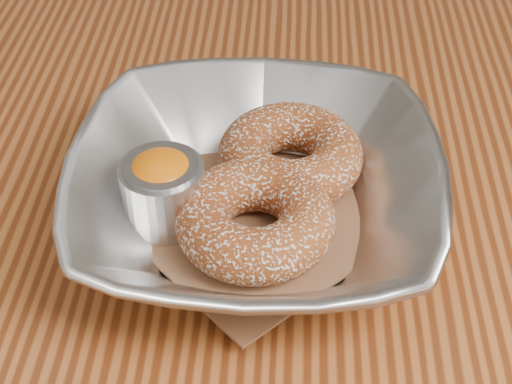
{
  "coord_description": "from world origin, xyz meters",
  "views": [
    {
      "loc": [
        0.05,
        -0.42,
        1.1
      ],
      "look_at": [
        0.03,
        -0.07,
        0.78
      ],
      "focal_mm": 55.0,
      "sensor_mm": 36.0,
      "label": 1
    }
  ],
  "objects_px": {
    "table": "(222,257)",
    "serving_bowl": "(256,194)",
    "donut_front": "(255,219)",
    "ramekin": "(163,189)",
    "donut_back": "(290,155)"
  },
  "relations": [
    {
      "from": "table",
      "to": "serving_bowl",
      "type": "distance_m",
      "value": 0.15
    },
    {
      "from": "donut_front",
      "to": "ramekin",
      "type": "height_order",
      "value": "ramekin"
    },
    {
      "from": "donut_back",
      "to": "serving_bowl",
      "type": "bearing_deg",
      "value": -116.18
    },
    {
      "from": "donut_front",
      "to": "ramekin",
      "type": "relative_size",
      "value": 1.86
    },
    {
      "from": "donut_back",
      "to": "ramekin",
      "type": "height_order",
      "value": "ramekin"
    },
    {
      "from": "donut_back",
      "to": "table",
      "type": "bearing_deg",
      "value": 154.37
    },
    {
      "from": "serving_bowl",
      "to": "ramekin",
      "type": "distance_m",
      "value": 0.06
    },
    {
      "from": "table",
      "to": "donut_back",
      "type": "xyz_separation_m",
      "value": [
        0.05,
        -0.02,
        0.13
      ]
    },
    {
      "from": "table",
      "to": "donut_back",
      "type": "bearing_deg",
      "value": -25.63
    },
    {
      "from": "donut_front",
      "to": "ramekin",
      "type": "bearing_deg",
      "value": 164.23
    },
    {
      "from": "donut_front",
      "to": "table",
      "type": "bearing_deg",
      "value": 109.54
    },
    {
      "from": "table",
      "to": "donut_front",
      "type": "bearing_deg",
      "value": -70.46
    },
    {
      "from": "table",
      "to": "donut_back",
      "type": "height_order",
      "value": "donut_back"
    },
    {
      "from": "table",
      "to": "serving_bowl",
      "type": "bearing_deg",
      "value": -65.33
    },
    {
      "from": "serving_bowl",
      "to": "donut_front",
      "type": "relative_size",
      "value": 2.37
    }
  ]
}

